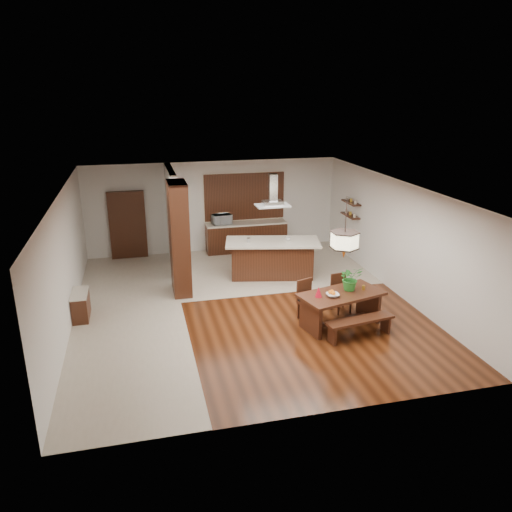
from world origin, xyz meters
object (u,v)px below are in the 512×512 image
object	(u,v)px
range_hood	(273,190)
hallway_console	(81,305)
pendant_lantern	(345,229)
dining_chair_right	(341,294)
fruit_bowl	(333,295)
dining_table	(341,302)
foliage_plant	(351,278)
microwave	(222,219)
dining_bench	(360,328)
dining_chair_left	(309,301)
kitchen_island	(272,258)
island_cup	(288,239)

from	to	relation	value
range_hood	hallway_console	bearing A→B (deg)	-162.99
pendant_lantern	dining_chair_right	bearing A→B (deg)	65.59
fruit_bowl	dining_table	bearing A→B (deg)	27.35
hallway_console	foliage_plant	xyz separation A→B (m)	(5.93, -1.63, 0.74)
pendant_lantern	microwave	bearing A→B (deg)	106.14
dining_bench	fruit_bowl	world-z (taller)	fruit_bowl
range_hood	microwave	size ratio (longest dim) A/B	1.55
pendant_lantern	fruit_bowl	xyz separation A→B (m)	(-0.26, -0.14, -1.44)
dining_chair_left	fruit_bowl	world-z (taller)	dining_chair_left
dining_table	pendant_lantern	world-z (taller)	pendant_lantern
dining_table	foliage_plant	distance (m)	0.56
pendant_lantern	foliage_plant	size ratio (longest dim) A/B	2.35
kitchen_island	microwave	world-z (taller)	microwave
dining_bench	pendant_lantern	distance (m)	2.14
dining_chair_right	microwave	size ratio (longest dim) A/B	1.56
dining_chair_left	dining_bench	bearing A→B (deg)	-73.33
dining_bench	pendant_lantern	bearing A→B (deg)	104.88
dining_table	dining_chair_left	size ratio (longest dim) A/B	2.18
dining_bench	island_cup	xyz separation A→B (m)	(-0.44, 3.80, 0.90)
dining_table	pendant_lantern	bearing A→B (deg)	0.00
fruit_bowl	range_hood	size ratio (longest dim) A/B	0.31
hallway_console	dining_chair_right	bearing A→B (deg)	-10.33
hallway_console	dining_chair_left	distance (m)	5.25
dining_bench	range_hood	bearing A→B (deg)	102.22
pendant_lantern	microwave	distance (m)	6.08
kitchen_island	island_cup	xyz separation A→B (m)	(0.41, -0.13, 0.57)
microwave	hallway_console	bearing A→B (deg)	-149.39
dining_chair_right	pendant_lantern	size ratio (longest dim) A/B	0.69
range_hood	microwave	bearing A→B (deg)	111.79
hallway_console	kitchen_island	size ratio (longest dim) A/B	0.32
dining_chair_left	fruit_bowl	distance (m)	0.74
hallway_console	foliage_plant	world-z (taller)	foliage_plant
range_hood	island_cup	size ratio (longest dim) A/B	6.83
dining_bench	dining_chair_right	world-z (taller)	dining_chair_right
hallway_console	dining_bench	size ratio (longest dim) A/B	0.57
pendant_lantern	range_hood	world-z (taller)	same
dining_chair_left	foliage_plant	xyz separation A→B (m)	(0.85, -0.30, 0.59)
hallway_console	microwave	xyz separation A→B (m)	(4.01, 3.98, 0.80)
hallway_console	island_cup	size ratio (longest dim) A/B	6.68
dining_table	kitchen_island	distance (m)	3.35
foliage_plant	microwave	world-z (taller)	foliage_plant
hallway_console	dining_bench	distance (m)	6.32
dining_chair_right	dining_bench	bearing A→B (deg)	-103.29
dining_table	dining_chair_left	xyz separation A→B (m)	(-0.60, 0.43, -0.10)
foliage_plant	kitchen_island	world-z (taller)	foliage_plant
fruit_bowl	kitchen_island	xyz separation A→B (m)	(-0.42, 3.42, -0.26)
dining_chair_left	dining_chair_right	bearing A→B (deg)	-3.88
fruit_bowl	kitchen_island	bearing A→B (deg)	96.95
foliage_plant	microwave	bearing A→B (deg)	108.85
range_hood	foliage_plant	bearing A→B (deg)	-73.51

